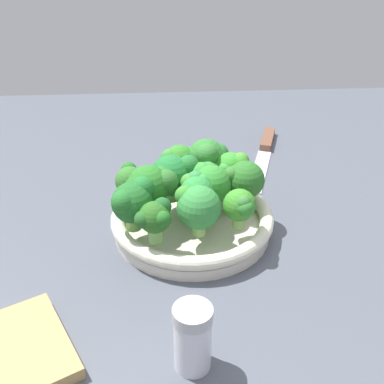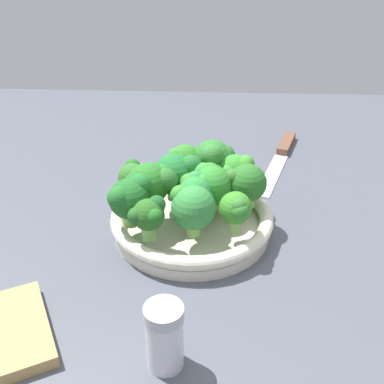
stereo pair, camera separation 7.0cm
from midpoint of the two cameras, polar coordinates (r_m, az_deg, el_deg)
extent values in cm
cube|color=#4D525D|center=(74.38, -2.30, -5.53)|extent=(130.00, 130.00, 2.50)
cylinder|color=silver|center=(73.44, -2.74, -4.06)|extent=(23.46, 23.46, 1.69)
torus|color=#EAE6C7|center=(72.39, -2.78, -2.83)|extent=(24.44, 24.44, 2.07)
cylinder|color=#97CA61|center=(78.90, -4.02, 1.86)|extent=(2.01, 2.01, 1.92)
sphere|color=#327E27|center=(77.64, -4.09, 3.61)|extent=(5.37, 5.37, 5.37)
sphere|color=#2C8535|center=(77.87, -2.94, 4.38)|extent=(2.62, 2.62, 2.62)
sphere|color=#388630|center=(76.75, -5.31, 4.05)|extent=(2.79, 2.79, 2.79)
sphere|color=#358327|center=(78.93, -3.24, 4.47)|extent=(2.29, 2.29, 2.29)
cylinder|color=#A0CB6E|center=(67.23, 2.57, -3.53)|extent=(1.80, 1.80, 2.23)
sphere|color=#3B8E29|center=(65.81, 2.63, -1.66)|extent=(4.57, 4.57, 4.57)
sphere|color=#32832E|center=(64.26, 3.25, -2.02)|extent=(2.36, 2.36, 2.36)
sphere|color=#367A31|center=(64.18, 3.05, -1.41)|extent=(2.07, 2.07, 2.07)
cylinder|color=#92CB5D|center=(78.45, -0.85, 1.93)|extent=(2.76, 2.76, 2.35)
sphere|color=#2F792F|center=(76.97, -0.87, 4.02)|extent=(6.20, 6.20, 6.20)
sphere|color=#267032|center=(77.85, 0.08, 4.71)|extent=(3.20, 3.20, 3.20)
sphere|color=#2F6F2E|center=(77.00, 0.46, 4.45)|extent=(3.65, 3.65, 3.65)
sphere|color=#337931|center=(74.54, -0.88, 4.36)|extent=(3.64, 3.64, 3.64)
cylinder|color=#99CB68|center=(65.91, -2.64, -4.27)|extent=(1.94, 1.94, 2.32)
sphere|color=#348B3C|center=(64.17, -2.70, -1.98)|extent=(6.06, 6.06, 6.06)
sphere|color=#3C8631|center=(65.46, -2.35, -0.75)|extent=(2.46, 2.46, 2.46)
sphere|color=#398B2F|center=(64.29, -3.99, -0.54)|extent=(2.76, 2.76, 2.76)
cylinder|color=#A1C872|center=(69.10, -2.67, -2.39)|extent=(2.19, 2.19, 2.43)
sphere|color=#2D8A3B|center=(67.58, -2.73, -0.36)|extent=(5.06, 5.06, 5.06)
sphere|color=#318741|center=(68.44, -2.21, 1.15)|extent=(2.75, 2.75, 2.75)
sphere|color=#418733|center=(68.97, -3.21, 1.00)|extent=(2.73, 2.73, 2.73)
sphere|color=green|center=(68.55, -1.71, 0.98)|extent=(2.77, 2.77, 2.77)
cylinder|color=#87C966|center=(70.58, -7.92, -1.78)|extent=(2.54, 2.54, 2.69)
sphere|color=#297626|center=(68.86, -8.11, 0.58)|extent=(6.17, 6.17, 6.17)
sphere|color=#236826|center=(67.60, -9.68, 0.35)|extent=(3.34, 3.34, 3.34)
sphere|color=#2E6B2A|center=(68.26, -6.02, 1.15)|extent=(3.55, 3.55, 3.55)
cylinder|color=#94CA5C|center=(73.07, 3.52, -0.61)|extent=(2.76, 2.76, 2.03)
sphere|color=#2B6E26|center=(71.61, 3.59, 1.37)|extent=(5.78, 5.78, 5.78)
sphere|color=#317A22|center=(72.74, 3.18, 3.29)|extent=(2.32, 2.32, 2.32)
sphere|color=#33712B|center=(70.56, 1.92, 1.99)|extent=(2.44, 2.44, 2.44)
cylinder|color=#95CD6A|center=(74.07, -9.97, -0.51)|extent=(2.13, 2.13, 2.22)
sphere|color=#33732A|center=(72.80, -10.14, 1.22)|extent=(4.49, 4.49, 4.49)
sphere|color=#307130|center=(70.92, -9.43, 1.41)|extent=(1.83, 1.83, 1.83)
sphere|color=#236823|center=(73.45, -10.27, 2.52)|extent=(2.42, 2.42, 2.42)
cylinder|color=#7ABE59|center=(73.82, -5.18, -0.25)|extent=(2.00, 2.00, 2.22)
sphere|color=#217532|center=(72.25, -5.29, 1.90)|extent=(6.30, 6.30, 6.30)
sphere|color=#2B762A|center=(70.55, -6.34, 1.91)|extent=(3.00, 3.00, 3.00)
sphere|color=#23712F|center=(71.65, -3.22, 3.06)|extent=(3.30, 3.30, 3.30)
cylinder|color=#93CE6F|center=(71.90, -0.50, -1.19)|extent=(2.29, 2.29, 1.86)
sphere|color=#30872E|center=(70.45, -0.51, 0.78)|extent=(5.90, 5.90, 5.90)
sphere|color=#378639|center=(71.87, -0.89, 2.24)|extent=(3.36, 3.36, 3.36)
sphere|color=green|center=(71.26, -1.69, 2.12)|extent=(3.50, 3.50, 3.50)
cylinder|color=#87C656|center=(76.88, 1.85, 1.03)|extent=(2.42, 2.42, 1.78)
sphere|color=green|center=(75.64, 1.88, 2.73)|extent=(5.20, 5.20, 5.20)
sphere|color=#388A36|center=(75.45, 0.61, 3.19)|extent=(2.97, 2.97, 2.97)
sphere|color=green|center=(75.09, 3.15, 3.62)|extent=(2.76, 2.76, 2.76)
sphere|color=green|center=(74.25, 1.27, 2.53)|extent=(2.75, 2.75, 2.75)
cylinder|color=#8BD05B|center=(67.98, -9.92, -3.53)|extent=(2.13, 2.13, 2.36)
sphere|color=#216727|center=(66.34, -10.15, -1.34)|extent=(5.77, 5.77, 5.77)
sphere|color=#2B7224|center=(67.62, -9.21, 0.27)|extent=(3.07, 3.07, 3.07)
sphere|color=#236E29|center=(64.85, -11.28, -1.28)|extent=(3.31, 3.31, 3.31)
sphere|color=#22722D|center=(66.36, -8.94, 0.37)|extent=(3.31, 3.31, 3.31)
cylinder|color=#7EBC5D|center=(65.03, -7.48, -5.03)|extent=(2.11, 2.11, 2.41)
sphere|color=#29631F|center=(63.55, -7.64, -3.11)|extent=(4.36, 4.36, 4.36)
sphere|color=#235C23|center=(62.97, -9.00, -3.34)|extent=(2.42, 2.42, 2.42)
sphere|color=#20641F|center=(62.03, -6.73, -3.31)|extent=(2.22, 2.22, 2.22)
sphere|color=#1E5B25|center=(63.59, -6.73, -1.83)|extent=(2.50, 2.50, 2.50)
cylinder|color=#88C662|center=(75.16, -0.81, 0.30)|extent=(2.01, 2.01, 1.77)
sphere|color=#328629|center=(74.00, -0.83, 1.88)|extent=(4.53, 4.53, 4.53)
sphere|color=#298E38|center=(75.14, -0.67, 2.88)|extent=(2.69, 2.69, 2.69)
sphere|color=#298A33|center=(72.55, -0.70, 1.85)|extent=(2.07, 2.07, 2.07)
cube|color=silver|center=(90.56, 5.88, 2.53)|extent=(7.61, 16.99, 0.40)
cube|color=brown|center=(102.20, 7.04, 6.20)|extent=(4.99, 9.82, 1.50)
cylinder|color=silver|center=(52.67, -3.93, -17.61)|extent=(4.00, 4.00, 6.72)
cylinder|color=#B4B5B6|center=(49.72, -4.10, -14.49)|extent=(4.20, 4.20, 1.40)
camera|label=1|loc=(0.04, -92.86, -1.69)|focal=44.84mm
camera|label=2|loc=(0.04, 87.14, 1.69)|focal=44.84mm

